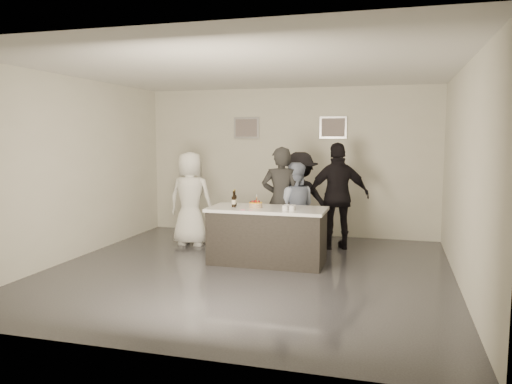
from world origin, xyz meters
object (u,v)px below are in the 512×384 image
person_guest_back (300,199)px  person_main_blue (294,208)px  bar_counter (267,236)px  person_main_black (281,201)px  beer_bottle_a (235,198)px  person_guest_right (338,196)px  person_guest_left (191,199)px  beer_bottle_b (234,199)px  cake (256,205)px

person_guest_back → person_main_blue: bearing=83.9°
bar_counter → person_main_black: person_main_black is taller
beer_bottle_a → person_guest_right: person_guest_right is taller
person_guest_left → beer_bottle_b: bearing=139.3°
person_guest_right → person_guest_back: size_ratio=1.10×
person_guest_right → cake: bearing=31.6°
person_guest_back → bar_counter: bearing=73.1°
person_main_black → person_guest_right: size_ratio=0.97×
person_guest_right → person_main_blue: bearing=17.2°
person_guest_right → person_guest_back: (-0.71, 0.05, -0.09)m
person_guest_left → person_guest_right: bearing=-171.0°
beer_bottle_a → person_guest_left: person_guest_left is taller
person_main_blue → person_guest_back: bearing=-99.8°
cake → person_guest_back: 1.50m
beer_bottle_b → person_guest_back: size_ratio=0.15×
beer_bottle_a → person_guest_left: size_ratio=0.15×
bar_counter → person_guest_right: bearing=54.7°
bar_counter → cake: cake is taller
cake → person_guest_left: (-1.53, 0.97, -0.06)m
bar_counter → person_guest_back: bearing=79.7°
beer_bottle_b → person_guest_right: 2.08m
person_main_black → person_guest_right: person_guest_right is taller
bar_counter → person_main_blue: person_main_blue is taller
bar_counter → beer_bottle_a: (-0.57, 0.07, 0.58)m
beer_bottle_b → person_guest_right: person_guest_right is taller
person_main_black → person_guest_back: (0.20, 0.70, -0.06)m
beer_bottle_a → person_main_blue: size_ratio=0.16×
person_main_blue → person_guest_right: person_guest_right is taller
person_main_black → person_main_blue: person_main_black is taller
cake → person_guest_right: person_guest_right is taller
bar_counter → beer_bottle_b: 0.79m
bar_counter → person_main_black: size_ratio=1.00×
person_guest_left → person_main_black: bearing=172.9°
beer_bottle_a → beer_bottle_b: size_ratio=1.00×
beer_bottle_b → person_main_black: (0.60, 0.80, -0.10)m
cake → person_main_blue: (0.45, 0.88, -0.15)m
beer_bottle_a → person_guest_back: 1.58m
beer_bottle_a → person_guest_left: bearing=142.9°
bar_counter → person_guest_left: person_guest_left is taller
cake → person_guest_left: bearing=147.7°
bar_counter → person_guest_left: (-1.72, 0.94, 0.42)m
bar_counter → beer_bottle_a: size_ratio=7.15×
beer_bottle_b → cake: bearing=9.1°
beer_bottle_b → bar_counter: bearing=8.6°
beer_bottle_a → person_guest_left: 1.45m
cake → person_main_black: bearing=71.6°
cake → beer_bottle_b: 0.37m
bar_counter → beer_bottle_b: bearing=-171.4°
person_guest_left → person_guest_right: person_guest_right is taller
person_main_blue → person_guest_back: person_guest_back is taller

